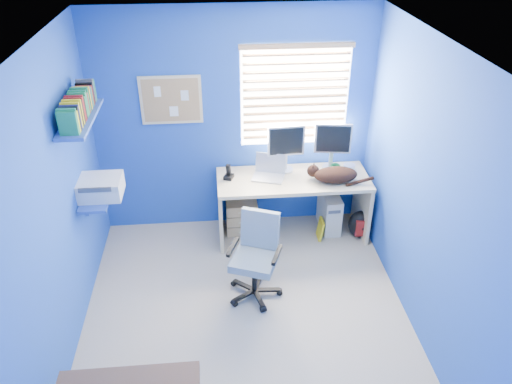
{
  "coord_description": "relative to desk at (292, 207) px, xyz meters",
  "views": [
    {
      "loc": [
        -0.22,
        -3.4,
        3.4
      ],
      "look_at": [
        0.15,
        0.65,
        0.95
      ],
      "focal_mm": 35.0,
      "sensor_mm": 36.0,
      "label": 1
    }
  ],
  "objects": [
    {
      "name": "cat",
      "position": [
        0.43,
        -0.12,
        0.45
      ],
      "size": [
        0.52,
        0.4,
        0.17
      ],
      "primitive_type": "ellipsoid",
      "rotation": [
        0.0,
        0.0,
        -0.37
      ],
      "color": "black",
      "rests_on": "desk"
    },
    {
      "name": "tower_pc",
      "position": [
        0.46,
        0.09,
        -0.14
      ],
      "size": [
        0.21,
        0.45,
        0.45
      ],
      "primitive_type": "cube",
      "rotation": [
        0.0,
        0.0,
        0.03
      ],
      "color": "beige",
      "rests_on": "floor"
    },
    {
      "name": "corkboard",
      "position": [
        -1.26,
        0.33,
        1.18
      ],
      "size": [
        0.64,
        0.02,
        0.52
      ],
      "color": "beige",
      "rests_on": "ground"
    },
    {
      "name": "monitor_left",
      "position": [
        -0.07,
        0.18,
        0.64
      ],
      "size": [
        0.41,
        0.15,
        0.54
      ],
      "primitive_type": "cube",
      "rotation": [
        0.0,
        0.0,
        0.07
      ],
      "color": "silver",
      "rests_on": "desk"
    },
    {
      "name": "backpack",
      "position": [
        0.78,
        -0.12,
        -0.2
      ],
      "size": [
        0.29,
        0.22,
        0.33
      ],
      "primitive_type": "ellipsoid",
      "rotation": [
        0.0,
        0.0,
        0.02
      ],
      "color": "black",
      "rests_on": "floor"
    },
    {
      "name": "wall_left",
      "position": [
        -2.11,
        -1.26,
        0.88
      ],
      "size": [
        0.01,
        3.2,
        2.5
      ],
      "primitive_type": "cube",
      "color": "#204AB5",
      "rests_on": "ground"
    },
    {
      "name": "desk",
      "position": [
        0.0,
        0.0,
        0.0
      ],
      "size": [
        1.65,
        0.65,
        0.74
      ],
      "primitive_type": "cube",
      "color": "beige",
      "rests_on": "floor"
    },
    {
      "name": "monitor_right",
      "position": [
        0.45,
        0.19,
        0.64
      ],
      "size": [
        0.41,
        0.18,
        0.54
      ],
      "primitive_type": "cube",
      "rotation": [
        0.0,
        0.0,
        -0.15
      ],
      "color": "silver",
      "rests_on": "desk"
    },
    {
      "name": "ceiling",
      "position": [
        -0.61,
        -1.26,
        2.13
      ],
      "size": [
        3.0,
        3.2,
        0.0
      ],
      "primitive_type": "cube",
      "color": "white",
      "rests_on": "wall_back"
    },
    {
      "name": "wall_right",
      "position": [
        0.89,
        -1.26,
        0.88
      ],
      "size": [
        0.01,
        3.2,
        2.5
      ],
      "primitive_type": "cube",
      "color": "#204AB5",
      "rests_on": "ground"
    },
    {
      "name": "drawer_boxes",
      "position": [
        -0.56,
        0.12,
        -0.17
      ],
      "size": [
        0.35,
        0.28,
        0.41
      ],
      "primitive_type": "cube",
      "color": "tan",
      "rests_on": "floor"
    },
    {
      "name": "wall_back",
      "position": [
        -0.61,
        0.34,
        0.88
      ],
      "size": [
        3.0,
        0.01,
        2.5
      ],
      "primitive_type": "cube",
      "color": "#204AB5",
      "rests_on": "ground"
    },
    {
      "name": "office_chair",
      "position": [
        -0.5,
        -0.94,
        -0.05
      ],
      "size": [
        0.64,
        0.64,
        0.85
      ],
      "color": "black",
      "rests_on": "floor"
    },
    {
      "name": "laptop",
      "position": [
        -0.27,
        0.03,
        0.48
      ],
      "size": [
        0.39,
        0.35,
        0.22
      ],
      "primitive_type": "cube",
      "rotation": [
        0.0,
        0.0,
        -0.31
      ],
      "color": "silver",
      "rests_on": "desk"
    },
    {
      "name": "wall_shelves",
      "position": [
        -1.97,
        -0.51,
        1.06
      ],
      "size": [
        0.42,
        0.9,
        1.05
      ],
      "color": "#2D4FAC",
      "rests_on": "ground"
    },
    {
      "name": "floor",
      "position": [
        -0.61,
        -1.26,
        -0.37
      ],
      "size": [
        3.0,
        3.2,
        0.0
      ],
      "primitive_type": "cube",
      "color": "#AFA490",
      "rests_on": "ground"
    },
    {
      "name": "wall_front",
      "position": [
        -0.61,
        -2.86,
        0.88
      ],
      "size": [
        3.0,
        0.01,
        2.5
      ],
      "primitive_type": "cube",
      "color": "#204AB5",
      "rests_on": "ground"
    },
    {
      "name": "window_blinds",
      "position": [
        0.04,
        0.31,
        1.18
      ],
      "size": [
        1.15,
        0.05,
        1.1
      ],
      "color": "white",
      "rests_on": "ground"
    },
    {
      "name": "cd_spindle",
      "position": [
        0.65,
        0.12,
        0.41
      ],
      "size": [
        0.13,
        0.13,
        0.07
      ],
      "primitive_type": "cylinder",
      "color": "silver",
      "rests_on": "desk"
    },
    {
      "name": "mug",
      "position": [
        0.47,
        0.06,
        0.42
      ],
      "size": [
        0.1,
        0.09,
        0.1
      ],
      "primitive_type": "imported",
      "color": "#1B7842",
      "rests_on": "desk"
    },
    {
      "name": "yellow_book",
      "position": [
        0.32,
        -0.11,
        -0.25
      ],
      "size": [
        0.03,
        0.17,
        0.24
      ],
      "primitive_type": "cube",
      "color": "yellow",
      "rests_on": "floor"
    },
    {
      "name": "phone",
      "position": [
        -0.7,
        0.05,
        0.45
      ],
      "size": [
        0.12,
        0.14,
        0.17
      ],
      "primitive_type": "cube",
      "rotation": [
        0.0,
        0.0,
        -0.37
      ],
      "color": "black",
      "rests_on": "desk"
    }
  ]
}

